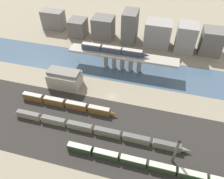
# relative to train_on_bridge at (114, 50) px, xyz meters

# --- Properties ---
(ground_plane) EXTENTS (400.00, 400.00, 0.00)m
(ground_plane) POSITION_rel_train_on_bridge_xyz_m (5.43, -26.44, -12.88)
(ground_plane) COLOR gray
(railbed_yard) EXTENTS (280.00, 42.00, 0.01)m
(railbed_yard) POSITION_rel_train_on_bridge_xyz_m (5.43, -50.44, -12.88)
(railbed_yard) COLOR #282623
(railbed_yard) RESTS_ON ground
(river_water) EXTENTS (320.00, 26.74, 0.01)m
(river_water) POSITION_rel_train_on_bridge_xyz_m (5.43, 0.00, -12.88)
(river_water) COLOR #3D5166
(river_water) RESTS_ON ground
(bridge) EXTENTS (67.62, 8.52, 10.96)m
(bridge) POSITION_rel_train_on_bridge_xyz_m (5.43, -0.00, -4.26)
(bridge) COLOR gray
(bridge) RESTS_ON ground
(train_on_bridge) EXTENTS (42.14, 3.16, 3.94)m
(train_on_bridge) POSITION_rel_train_on_bridge_xyz_m (0.00, 0.00, 0.00)
(train_on_bridge) COLOR #2D384C
(train_on_bridge) RESTS_ON bridge
(train_yard_near) EXTENTS (74.43, 2.68, 3.62)m
(train_yard_near) POSITION_rel_train_on_bridge_xyz_m (31.67, -62.46, -11.10)
(train_yard_near) COLOR #23381E
(train_yard_near) RESTS_ON ground
(train_yard_mid) EXTENTS (85.35, 2.66, 3.61)m
(train_yard_mid) POSITION_rel_train_on_bridge_xyz_m (4.71, -51.31, -11.11)
(train_yard_mid) COLOR gray
(train_yard_mid) RESTS_ON ground
(train_yard_far) EXTENTS (52.78, 2.70, 4.15)m
(train_yard_far) POSITION_rel_train_on_bridge_xyz_m (-15.12, -39.56, -10.84)
(train_yard_far) COLOR brown
(train_yard_far) RESTS_ON ground
(warehouse_building) EXTENTS (18.31, 10.48, 10.17)m
(warehouse_building) POSITION_rel_train_on_bridge_xyz_m (-23.22, -23.55, -8.05)
(warehouse_building) COLOR #9E998E
(warehouse_building) RESTS_ON ground
(signal_tower) EXTENTS (1.10, 1.10, 15.81)m
(signal_tower) POSITION_rel_train_on_bridge_xyz_m (40.51, -57.21, -5.21)
(signal_tower) COLOR #4C4C51
(signal_tower) RESTS_ON ground
(city_block_far_left) EXTENTS (17.24, 9.55, 14.84)m
(city_block_far_left) POSITION_rel_train_on_bridge_xyz_m (-59.58, 38.01, -5.46)
(city_block_far_left) COLOR slate
(city_block_far_left) RESTS_ON ground
(city_block_left) EXTENTS (12.22, 12.89, 12.69)m
(city_block_left) POSITION_rel_train_on_bridge_xyz_m (-36.88, 32.86, -6.54)
(city_block_left) COLOR #605B56
(city_block_left) RESTS_ON ground
(city_block_center) EXTENTS (15.20, 13.21, 16.13)m
(city_block_center) POSITION_rel_train_on_bridge_xyz_m (-17.04, 34.41, -4.81)
(city_block_center) COLOR #605B56
(city_block_center) RESTS_ON ground
(city_block_right) EXTENTS (9.95, 15.35, 22.86)m
(city_block_right) POSITION_rel_train_on_bridge_xyz_m (2.92, 34.54, -1.45)
(city_block_right) COLOR #605B56
(city_block_right) RESTS_ON ground
(city_block_far_right) EXTENTS (17.90, 13.88, 18.05)m
(city_block_far_right) POSITION_rel_train_on_bridge_xyz_m (23.28, 33.97, -3.86)
(city_block_far_right) COLOR gray
(city_block_far_right) RESTS_ON ground
(city_block_tall) EXTENTS (12.99, 14.32, 19.24)m
(city_block_tall) POSITION_rel_train_on_bridge_xyz_m (42.44, 32.52, -3.26)
(city_block_tall) COLOR gray
(city_block_tall) RESTS_ON ground
(city_block_low) EXTENTS (14.04, 13.50, 17.14)m
(city_block_low) POSITION_rel_train_on_bridge_xyz_m (59.49, 33.66, -4.31)
(city_block_low) COLOR #605B56
(city_block_low) RESTS_ON ground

